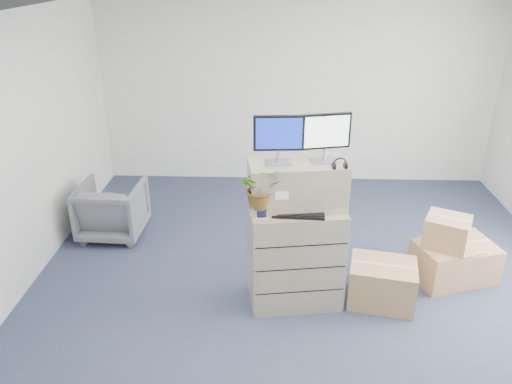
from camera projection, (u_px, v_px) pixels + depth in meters
ground at (307, 316)px, 5.00m from camera, size 7.00×7.00×0.00m
wall_back at (298, 93)px, 7.59m from camera, size 6.00×0.02×2.80m
filing_cabinet_lower at (295, 255)px, 5.03m from camera, size 0.98×0.68×1.07m
filing_cabinet_upper at (297, 184)px, 4.76m from camera, size 0.97×0.58×0.46m
monitor_left at (279, 137)px, 4.53m from camera, size 0.47×0.19×0.46m
monitor_right at (326, 135)px, 4.58m from camera, size 0.46×0.23×0.46m
headphones at (340, 164)px, 4.51m from camera, size 0.13×0.03×0.13m
keyboard at (298, 213)px, 4.68m from camera, size 0.50×0.24×0.03m
mouse at (329, 210)px, 4.73m from camera, size 0.12×0.08×0.04m
water_bottle at (309, 193)px, 4.81m from camera, size 0.08×0.08×0.27m
phone_dock at (293, 200)px, 4.85m from camera, size 0.07×0.06×0.14m
external_drive at (329, 198)px, 4.94m from camera, size 0.21×0.17×0.06m
tissue_box at (333, 193)px, 4.86m from camera, size 0.29×0.19×0.10m
potted_plant at (261, 193)px, 4.58m from camera, size 0.43×0.47×0.40m
office_chair at (112, 207)px, 6.33m from camera, size 0.79×0.75×0.79m
cardboard_boxes at (432, 264)px, 5.37m from camera, size 1.73×1.18×0.79m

